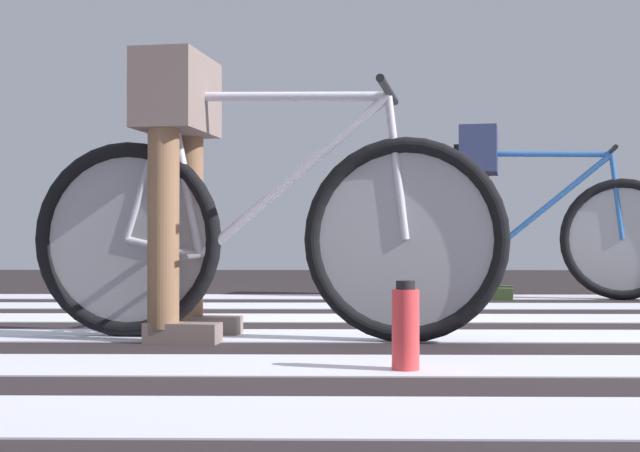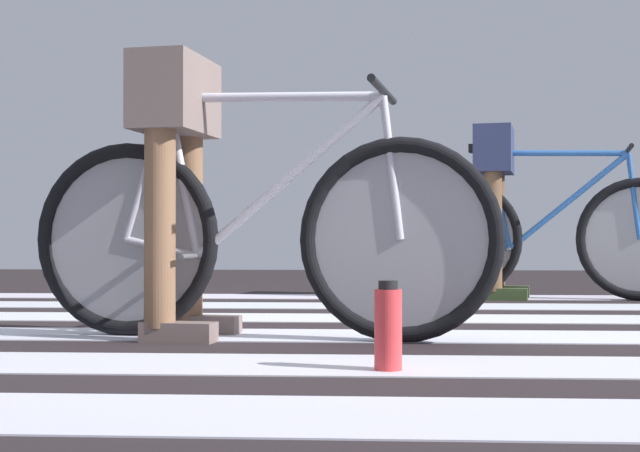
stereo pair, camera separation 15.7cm
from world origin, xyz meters
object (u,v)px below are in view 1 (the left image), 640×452
cyclist_1_of_2 (178,155)px  water_bottle (406,328)px  cyclist_2_of_2 (480,188)px  bicycle_1_of_2 (261,232)px  bicycle_2_of_2 (533,235)px

cyclist_1_of_2 → water_bottle: (0.76, -0.81, -0.55)m
cyclist_1_of_2 → cyclist_2_of_2: cyclist_2_of_2 is taller
cyclist_1_of_2 → water_bottle: cyclist_1_of_2 is taller
bicycle_1_of_2 → cyclist_2_of_2: cyclist_2_of_2 is taller
cyclist_1_of_2 → bicycle_2_of_2: size_ratio=0.60×
cyclist_2_of_2 → water_bottle: (-0.69, -3.08, -0.55)m
bicycle_2_of_2 → water_bottle: bearing=-96.9°
cyclist_1_of_2 → bicycle_2_of_2: 2.84m
bicycle_1_of_2 → cyclist_2_of_2: 2.60m
water_bottle → bicycle_1_of_2: bearing=120.9°
bicycle_1_of_2 → water_bottle: bearing=-50.1°
bicycle_1_of_2 → bicycle_2_of_2: same height
cyclist_1_of_2 → bicycle_2_of_2: (1.76, 2.21, -0.28)m
cyclist_1_of_2 → bicycle_2_of_2: bearing=60.6°
cyclist_2_of_2 → bicycle_1_of_2: bearing=-105.0°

